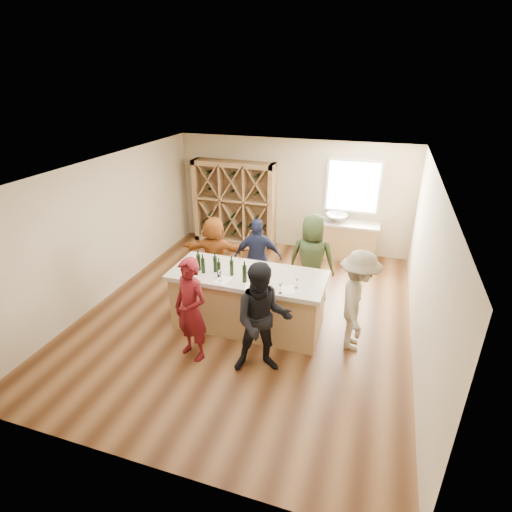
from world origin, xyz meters
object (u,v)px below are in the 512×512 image
(person_near_left, at_px, (191,310))
(tasting_counter_base, at_px, (248,302))
(wine_bottle_a, at_px, (199,262))
(wine_bottle_f, at_px, (245,274))
(person_far_left, at_px, (215,253))
(person_near_right, at_px, (263,320))
(person_far_right, at_px, (312,260))
(sink, at_px, (336,218))
(wine_rack, at_px, (234,203))
(wine_bottle_e, at_px, (232,268))
(person_far_mid, at_px, (258,258))
(wine_bottle_c, at_px, (215,264))
(wine_bottle_b, at_px, (203,266))
(wine_bottle_d, at_px, (219,270))
(person_server, at_px, (357,301))

(person_near_left, bearing_deg, tasting_counter_base, 81.90)
(wine_bottle_a, bearing_deg, wine_bottle_f, -10.57)
(wine_bottle_a, height_order, person_far_left, person_far_left)
(person_near_left, distance_m, person_near_right, 1.17)
(person_far_right, bearing_deg, tasting_counter_base, 53.22)
(tasting_counter_base, xyz_separation_m, wine_bottle_f, (0.05, -0.30, 0.73))
(sink, xyz_separation_m, tasting_counter_base, (-1.06, -3.59, -0.51))
(wine_rack, height_order, wine_bottle_f, wine_rack)
(sink, distance_m, person_far_right, 2.40)
(wine_rack, xyz_separation_m, person_far_right, (2.54, -2.47, -0.17))
(wine_bottle_e, bearing_deg, person_far_mid, 87.74)
(wine_bottle_a, relative_size, wine_bottle_c, 1.03)
(wine_bottle_b, distance_m, wine_bottle_f, 0.80)
(person_far_right, relative_size, wine_bottle_f, 6.19)
(wine_bottle_d, bearing_deg, person_far_left, 116.33)
(sink, height_order, wine_bottle_c, wine_bottle_c)
(wine_bottle_d, relative_size, person_far_left, 0.17)
(person_near_right, distance_m, person_far_right, 2.26)
(person_near_right, distance_m, person_server, 1.65)
(wine_bottle_b, height_order, person_server, person_server)
(tasting_counter_base, relative_size, person_near_right, 1.42)
(wine_bottle_a, bearing_deg, person_server, 2.37)
(wine_bottle_c, xyz_separation_m, person_far_mid, (0.37, 1.28, -0.39))
(wine_bottle_c, bearing_deg, person_far_mid, 73.82)
(tasting_counter_base, height_order, person_near_right, person_near_right)
(wine_rack, bearing_deg, tasting_counter_base, -65.89)
(wine_bottle_d, xyz_separation_m, person_far_mid, (0.24, 1.43, -0.39))
(person_far_right, xyz_separation_m, wine_bottle_f, (-0.86, -1.49, 0.30))
(wine_bottle_c, relative_size, person_far_left, 0.18)
(wine_rack, relative_size, person_far_mid, 1.33)
(person_near_right, height_order, person_far_left, person_near_right)
(wine_rack, height_order, person_server, wine_rack)
(wine_bottle_a, bearing_deg, person_far_right, 36.71)
(wine_bottle_d, bearing_deg, wine_bottle_a, 163.92)
(wine_bottle_a, xyz_separation_m, wine_bottle_f, (0.92, -0.17, 0.00))
(person_far_mid, height_order, person_far_right, person_far_right)
(person_far_mid, height_order, wine_bottle_f, person_far_mid)
(wine_bottle_a, distance_m, person_server, 2.78)
(wine_bottle_e, xyz_separation_m, person_far_left, (-0.91, 1.34, -0.43))
(wine_bottle_c, height_order, person_far_right, person_far_right)
(wine_bottle_f, bearing_deg, person_server, 8.82)
(wine_bottle_e, relative_size, person_near_right, 0.15)
(sink, bearing_deg, wine_bottle_c, -113.75)
(sink, xyz_separation_m, wine_bottle_f, (-1.01, -3.89, 0.22))
(wine_rack, height_order, wine_bottle_b, wine_rack)
(wine_bottle_d, distance_m, wine_bottle_f, 0.48)
(person_server, relative_size, person_far_mid, 1.06)
(wine_bottle_d, height_order, person_near_right, person_near_right)
(wine_rack, relative_size, person_far_left, 1.39)
(wine_rack, relative_size, person_server, 1.25)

